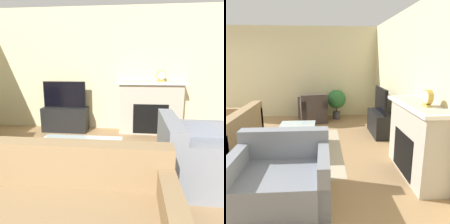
{
  "view_description": "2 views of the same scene",
  "coord_description": "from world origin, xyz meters",
  "views": [
    {
      "loc": [
        0.93,
        -0.61,
        1.51
      ],
      "look_at": [
        0.56,
        2.79,
        0.74
      ],
      "focal_mm": 35.0,
      "sensor_mm": 36.0,
      "label": 1
    },
    {
      "loc": [
        4.29,
        2.7,
        1.76
      ],
      "look_at": [
        0.25,
        2.98,
        0.77
      ],
      "focal_mm": 35.0,
      "sensor_mm": 36.0,
      "label": 2
    }
  ],
  "objects": [
    {
      "name": "area_rug",
      "position": [
        0.16,
        2.08,
        0.0
      ],
      "size": [
        2.38,
        1.93,
        0.0
      ],
      "color": "#B7A88E",
      "rests_on": "ground_plane"
    },
    {
      "name": "tv_stand",
      "position": [
        -0.63,
        4.04,
        0.27
      ],
      "size": [
        1.0,
        0.41,
        0.54
      ],
      "color": "black",
      "rests_on": "ground_plane"
    },
    {
      "name": "wall_back",
      "position": [
        0.0,
        4.35,
        1.35
      ],
      "size": [
        7.97,
        0.06,
        2.7
      ],
      "color": "beige",
      "rests_on": "ground_plane"
    },
    {
      "name": "potted_plant",
      "position": [
        -2.07,
        3.09,
        0.57
      ],
      "size": [
        0.55,
        0.55,
        0.88
      ],
      "color": "#47474C",
      "rests_on": "ground_plane"
    },
    {
      "name": "coffee_table",
      "position": [
        0.16,
        2.15,
        0.39
      ],
      "size": [
        1.18,
        0.73,
        0.43
      ],
      "color": "#333338",
      "rests_on": "ground_plane"
    },
    {
      "name": "armchair_by_window",
      "position": [
        -1.85,
        2.39,
        0.3
      ],
      "size": [
        0.97,
        0.89,
        0.82
      ],
      "rotation": [
        0.0,
        0.0,
        -1.35
      ],
      "color": "#3D332D",
      "rests_on": "ground_plane"
    },
    {
      "name": "couch_sectional",
      "position": [
        0.23,
        0.88,
        0.29
      ],
      "size": [
        2.07,
        0.89,
        0.82
      ],
      "color": "#8C704C",
      "rests_on": "ground_plane"
    },
    {
      "name": "tv",
      "position": [
        -0.63,
        4.03,
        0.83
      ],
      "size": [
        0.94,
        0.06,
        0.58
      ],
      "color": "black",
      "rests_on": "tv_stand"
    },
    {
      "name": "mantel_clock",
      "position": [
        1.46,
        4.11,
        1.25
      ],
      "size": [
        0.2,
        0.07,
        0.23
      ],
      "color": "#B79338",
      "rests_on": "fireplace"
    },
    {
      "name": "wall_left",
      "position": [
        -2.52,
        2.16,
        1.35
      ],
      "size": [
        0.06,
        7.32,
        2.7
      ],
      "color": "beige",
      "rests_on": "ground_plane"
    },
    {
      "name": "fireplace",
      "position": [
        1.26,
        4.11,
        0.59
      ],
      "size": [
        1.45,
        0.48,
        1.13
      ],
      "color": "#B2A899",
      "rests_on": "ground_plane"
    },
    {
      "name": "couch_loveseat",
      "position": [
        1.73,
        2.16,
        0.29
      ],
      "size": [
        0.97,
        1.21,
        0.82
      ],
      "rotation": [
        0.0,
        0.0,
        1.57
      ],
      "color": "gray",
      "rests_on": "ground_plane"
    }
  ]
}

